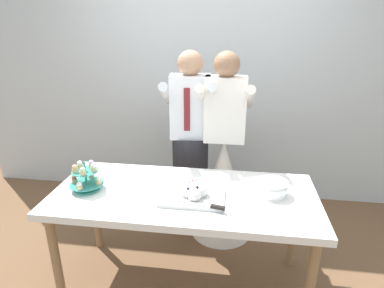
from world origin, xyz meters
The scene contains 8 objects.
ground_plane centered at (0.00, 0.00, 0.00)m, with size 8.00×8.00×0.00m, color brown.
rear_wall centered at (0.00, 1.49, 1.45)m, with size 5.20×0.10×2.90m, color silver.
dessert_table centered at (0.00, 0.00, 0.70)m, with size 1.80×0.80×0.78m.
cupcake_stand centered at (-0.67, -0.05, 0.86)m, with size 0.23×0.23×0.21m.
main_cake_tray centered at (0.07, -0.06, 0.81)m, with size 0.43×0.33×0.13m.
plate_stack centered at (0.59, 0.05, 0.82)m, with size 0.21×0.21×0.10m.
person_groom centered at (-0.06, 0.74, 0.75)m, with size 0.51×0.53×1.66m.
person_bride centered at (0.24, 0.69, 0.58)m, with size 0.56×0.56×1.66m.
Camera 1 is at (0.33, -1.93, 1.87)m, focal length 30.31 mm.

